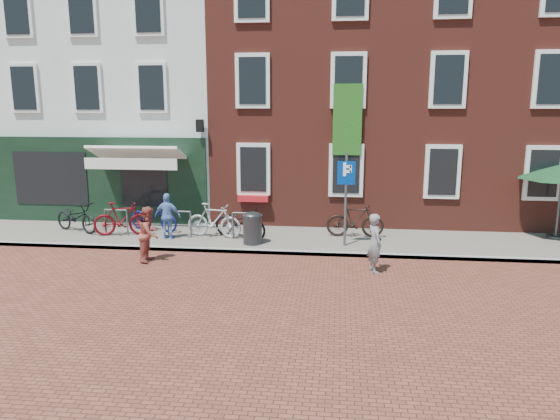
# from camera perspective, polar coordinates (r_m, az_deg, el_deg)

# --- Properties ---
(ground) EXTENTS (80.00, 80.00, 0.00)m
(ground) POSITION_cam_1_polar(r_m,az_deg,el_deg) (14.66, -6.69, -4.69)
(ground) COLOR brown
(sidewalk) EXTENTS (24.00, 3.00, 0.10)m
(sidewalk) POSITION_cam_1_polar(r_m,az_deg,el_deg) (15.88, -1.94, -3.16)
(sidewalk) COLOR slate
(sidewalk) RESTS_ON ground
(building_stucco) EXTENTS (8.00, 8.00, 9.00)m
(building_stucco) POSITION_cam_1_polar(r_m,az_deg,el_deg) (22.30, -15.62, 12.20)
(building_stucco) COLOR silver
(building_stucco) RESTS_ON ground
(building_brick_mid) EXTENTS (6.00, 8.00, 10.00)m
(building_brick_mid) POSITION_cam_1_polar(r_m,az_deg,el_deg) (20.75, 3.10, 14.06)
(building_brick_mid) COLOR maroon
(building_brick_mid) RESTS_ON ground
(building_brick_right) EXTENTS (6.00, 8.00, 10.00)m
(building_brick_right) POSITION_cam_1_polar(r_m,az_deg,el_deg) (21.24, 19.94, 13.35)
(building_brick_right) COLOR maroon
(building_brick_right) RESTS_ON ground
(litter_bin) EXTENTS (0.55, 0.55, 1.01)m
(litter_bin) POSITION_cam_1_polar(r_m,az_deg,el_deg) (15.03, -3.04, -1.78)
(litter_bin) COLOR #2F2F32
(litter_bin) RESTS_ON sidewalk
(parking_sign) EXTENTS (0.50, 0.08, 2.66)m
(parking_sign) POSITION_cam_1_polar(r_m,az_deg,el_deg) (14.68, 7.25, 2.57)
(parking_sign) COLOR #4C4C4F
(parking_sign) RESTS_ON sidewalk
(woman) EXTENTS (0.50, 0.62, 1.47)m
(woman) POSITION_cam_1_polar(r_m,az_deg,el_deg) (12.96, 10.36, -3.59)
(woman) COLOR gray
(woman) RESTS_ON ground
(boy) EXTENTS (0.57, 0.72, 1.46)m
(boy) POSITION_cam_1_polar(r_m,az_deg,el_deg) (14.09, -14.15, -2.56)
(boy) COLOR #9C4136
(boy) RESTS_ON ground
(cafe_person) EXTENTS (0.83, 0.38, 1.38)m
(cafe_person) POSITION_cam_1_polar(r_m,az_deg,el_deg) (15.89, -12.22, -0.67)
(cafe_person) COLOR #6689CA
(cafe_person) RESTS_ON sidewalk
(bicycle_0) EXTENTS (1.89, 1.30, 0.94)m
(bicycle_0) POSITION_cam_1_polar(r_m,az_deg,el_deg) (17.64, -21.46, -0.74)
(bicycle_0) COLOR black
(bicycle_0) RESTS_ON sidewalk
(bicycle_1) EXTENTS (1.80, 0.87, 1.04)m
(bicycle_1) POSITION_cam_1_polar(r_m,az_deg,el_deg) (16.68, -16.95, -0.93)
(bicycle_1) COLOR #54060C
(bicycle_1) RESTS_ON sidewalk
(bicycle_2) EXTENTS (1.90, 1.15, 0.94)m
(bicycle_2) POSITION_cam_1_polar(r_m,az_deg,el_deg) (17.06, -13.69, -0.66)
(bicycle_2) COLOR #0F0F55
(bicycle_2) RESTS_ON sidewalk
(bicycle_3) EXTENTS (1.79, 0.77, 1.04)m
(bicycle_3) POSITION_cam_1_polar(r_m,az_deg,el_deg) (15.87, -7.25, -1.13)
(bicycle_3) COLOR #A3A3A6
(bicycle_3) RESTS_ON sidewalk
(bicycle_4) EXTENTS (1.89, 1.26, 0.94)m
(bicycle_4) POSITION_cam_1_polar(r_m,az_deg,el_deg) (15.74, -4.40, -1.37)
(bicycle_4) COLOR black
(bicycle_4) RESTS_ON sidewalk
(bicycle_5) EXTENTS (1.74, 0.49, 1.04)m
(bicycle_5) POSITION_cam_1_polar(r_m,az_deg,el_deg) (15.94, 8.24, -1.10)
(bicycle_5) COLOR black
(bicycle_5) RESTS_ON sidewalk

